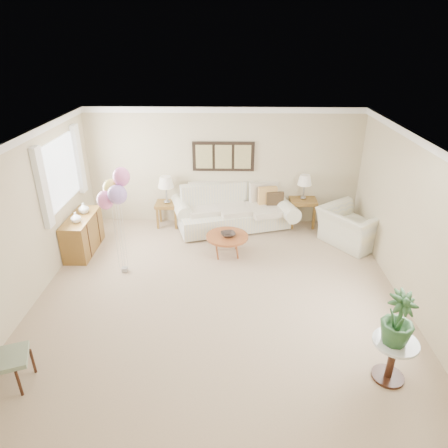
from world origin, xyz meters
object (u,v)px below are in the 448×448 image
Objects in this scene: coffee_table at (227,237)px; balloon_cluster at (115,191)px; sofa at (233,211)px; armchair at (352,227)px; accent_chair at (1,354)px.

coffee_table is 2.33m from balloon_cluster.
coffee_table is (-0.12, -1.28, -0.00)m from sofa.
sofa is 2.48× the size of armchair.
accent_chair is at bearing -107.01° from balloon_cluster.
balloon_cluster reaches higher than sofa.
accent_chair is (-2.68, -3.31, 0.10)m from coffee_table.
sofa reaches higher than coffee_table.
sofa is at bearing 36.53° from armchair.
sofa is 1.47× the size of balloon_cluster.
coffee_table is at bearing 65.38° from armchair.
armchair is 1.28× the size of accent_chair.
sofa is 3.05m from balloon_cluster.
balloon_cluster reaches higher than accent_chair.
balloon_cluster reaches higher than coffee_table.
balloon_cluster is at bearing 69.30° from armchair.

